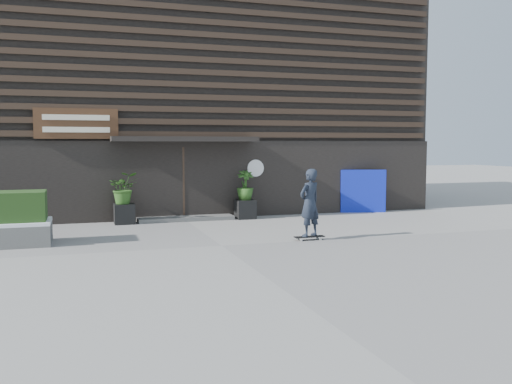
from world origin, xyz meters
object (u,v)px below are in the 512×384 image
object	(u,v)px
planter_pot_right	(245,209)
blue_tarp	(363,191)
planter_pot_left	(124,214)
skateboarder	(310,203)

from	to	relation	value
planter_pot_right	blue_tarp	distance (m)	4.44
planter_pot_left	blue_tarp	world-z (taller)	blue_tarp
planter_pot_left	planter_pot_right	distance (m)	3.80
blue_tarp	skateboarder	size ratio (longest dim) A/B	0.89
planter_pot_right	skateboarder	world-z (taller)	skateboarder
planter_pot_right	blue_tarp	world-z (taller)	blue_tarp
planter_pot_left	blue_tarp	xyz separation A→B (m)	(8.21, 0.30, 0.45)
planter_pot_left	planter_pot_right	bearing A→B (deg)	0.00
blue_tarp	planter_pot_left	bearing A→B (deg)	-163.76
planter_pot_right	skateboarder	xyz separation A→B (m)	(0.39, -4.33, 0.63)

